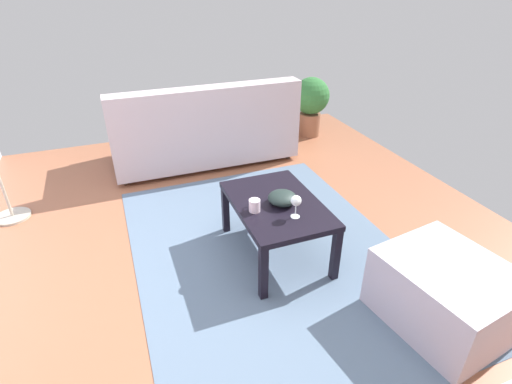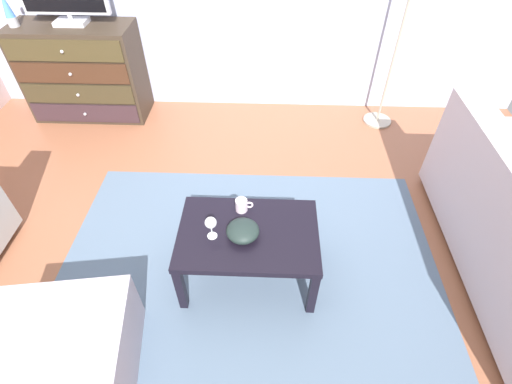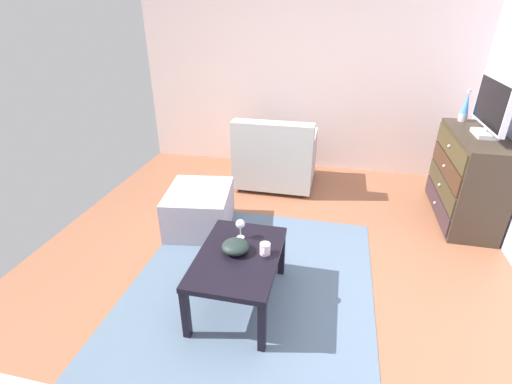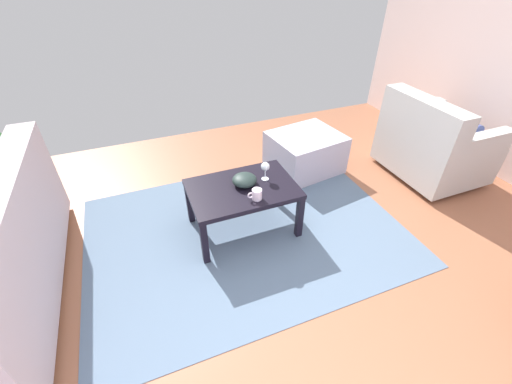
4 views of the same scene
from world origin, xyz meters
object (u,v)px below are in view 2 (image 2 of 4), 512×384
at_px(lava_lamp, 7,9).
at_px(bowl_decorative, 243,231).
at_px(dresser, 84,73).
at_px(coffee_table, 248,238).
at_px(ottoman, 64,351).
at_px(mug, 242,205).
at_px(wine_glass, 211,223).

relative_size(lava_lamp, bowl_decorative, 1.68).
xyz_separation_m(dresser, coffee_table, (1.72, -1.94, -0.08)).
xyz_separation_m(lava_lamp, ottoman, (1.24, -2.55, -0.85)).
xyz_separation_m(lava_lamp, bowl_decorative, (2.15, -1.92, -0.58)).
relative_size(lava_lamp, coffee_table, 0.39).
bearing_deg(coffee_table, mug, 104.87).
relative_size(dresser, coffee_table, 1.31).
distance_m(coffee_table, bowl_decorative, 0.11).
distance_m(coffee_table, wine_glass, 0.28).
xyz_separation_m(dresser, mug, (1.68, -1.76, 0.02)).
height_order(wine_glass, bowl_decorative, wine_glass).
xyz_separation_m(mug, bowl_decorative, (0.02, -0.21, 0.00)).
bearing_deg(dresser, coffee_table, -48.35).
bearing_deg(bowl_decorative, dresser, 130.77).
bearing_deg(bowl_decorative, wine_glass, -176.61).
height_order(coffee_table, ottoman, coffee_table).
relative_size(wine_glass, mug, 1.38).
height_order(bowl_decorative, ottoman, bowl_decorative).
bearing_deg(lava_lamp, ottoman, -64.02).
bearing_deg(lava_lamp, mug, -38.73).
bearing_deg(bowl_decorative, coffee_table, 42.61).
bearing_deg(bowl_decorative, ottoman, -145.43).
xyz_separation_m(wine_glass, bowl_decorative, (0.18, 0.01, -0.07)).
bearing_deg(ottoman, lava_lamp, 115.98).
height_order(lava_lamp, bowl_decorative, lava_lamp).
xyz_separation_m(wine_glass, ottoman, (-0.73, -0.62, -0.35)).
bearing_deg(mug, lava_lamp, 141.27).
distance_m(lava_lamp, coffee_table, 2.97).
height_order(lava_lamp, mug, lava_lamp).
relative_size(dresser, mug, 9.80).
xyz_separation_m(wine_glass, mug, (0.16, 0.22, -0.07)).
xyz_separation_m(lava_lamp, wine_glass, (1.97, -1.93, -0.51)).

